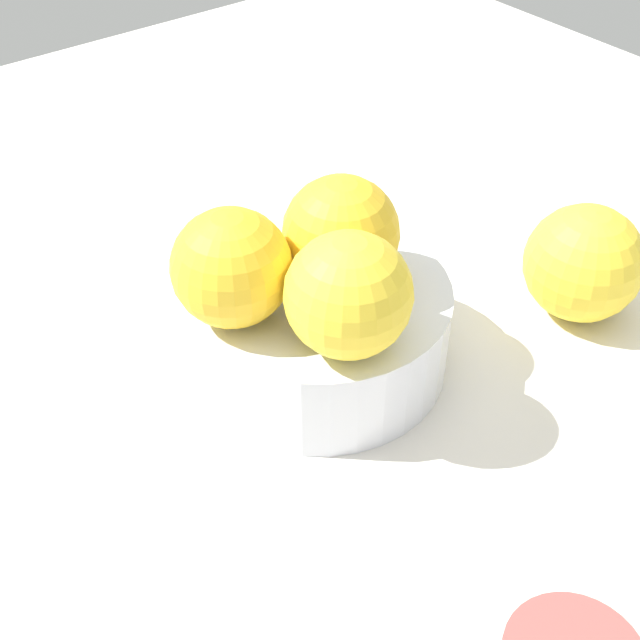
{
  "coord_description": "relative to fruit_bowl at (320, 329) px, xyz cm",
  "views": [
    {
      "loc": [
        30.99,
        -24.05,
        36.9
      ],
      "look_at": [
        0.0,
        0.0,
        3.44
      ],
      "focal_mm": 47.86,
      "sensor_mm": 36.0,
      "label": 1
    }
  ],
  "objects": [
    {
      "name": "ground_plane",
      "position": [
        0.0,
        0.0,
        -3.74
      ],
      "size": [
        110.0,
        110.0,
        2.0
      ],
      "primitive_type": "cube",
      "color": "silver"
    },
    {
      "name": "fruit_bowl",
      "position": [
        0.0,
        0.0,
        0.0
      ],
      "size": [
        15.72,
        15.72,
        5.73
      ],
      "color": "silver",
      "rests_on": "ground_plane"
    },
    {
      "name": "orange_in_bowl_0",
      "position": [
        -0.4,
        1.51,
        6.4
      ],
      "size": [
        6.81,
        6.81,
        6.81
      ],
      "primitive_type": "sphere",
      "color": "yellow",
      "rests_on": "fruit_bowl"
    },
    {
      "name": "orange_in_bowl_1",
      "position": [
        4.62,
        -1.72,
        6.42
      ],
      "size": [
        6.87,
        6.87,
        6.87
      ],
      "primitive_type": "sphere",
      "color": "yellow",
      "rests_on": "fruit_bowl"
    },
    {
      "name": "orange_in_bowl_2",
      "position": [
        -1.18,
        -5.18,
        6.35
      ],
      "size": [
        6.71,
        6.71,
        6.71
      ],
      "primitive_type": "sphere",
      "color": "yellow",
      "rests_on": "fruit_bowl"
    },
    {
      "name": "orange_loose_0",
      "position": [
        6.4,
        16.67,
        1.15
      ],
      "size": [
        7.78,
        7.78,
        7.78
      ],
      "primitive_type": "sphere",
      "color": "yellow",
      "rests_on": "ground_plane"
    }
  ]
}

